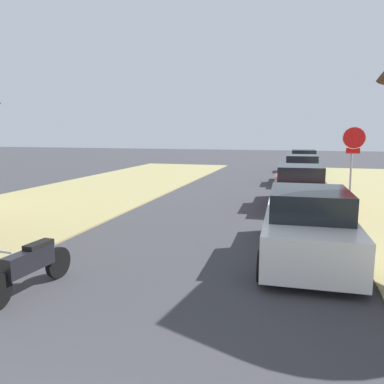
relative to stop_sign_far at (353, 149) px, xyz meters
The scene contains 6 objects.
stop_sign_far is the anchor object (origin of this frame).
parked_sedan_white 6.61m from the stop_sign_far, 104.71° to the right, with size 2.08×4.46×1.57m.
parked_sedan_red 2.34m from the stop_sign_far, behind, with size 2.08×4.46×1.57m.
parked_sedan_navy 6.85m from the stop_sign_far, 105.11° to the left, with size 2.08×4.46×1.57m.
parked_sedan_green 13.41m from the stop_sign_far, 96.75° to the left, with size 2.08×4.46×1.57m.
parked_motorcycle 11.50m from the stop_sign_far, 123.69° to the right, with size 0.60×2.05×0.97m.
Camera 1 is at (2.14, -0.86, 2.77)m, focal length 34.69 mm.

